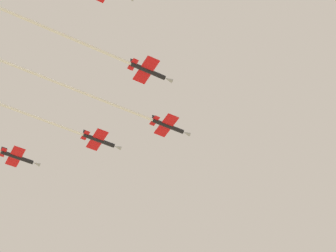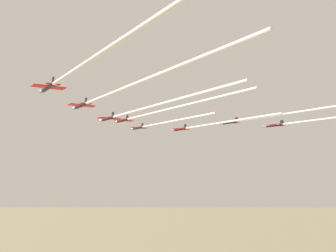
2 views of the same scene
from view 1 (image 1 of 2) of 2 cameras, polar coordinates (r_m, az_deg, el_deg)
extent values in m
cylinder|color=black|center=(167.56, 0.00, 0.00)|extent=(10.15, 2.88, 1.23)
cone|color=#9EA3AD|center=(169.72, 1.83, -0.72)|extent=(2.40, 1.53, 1.17)
cube|color=red|center=(167.34, -0.17, 0.05)|extent=(5.02, 9.43, 0.20)
cube|color=red|center=(166.14, -1.34, 0.53)|extent=(2.18, 4.02, 0.20)
cube|color=black|center=(166.90, -1.30, 0.75)|extent=(1.80, 0.47, 2.02)
cylinder|color=white|center=(159.57, -10.57, 4.13)|extent=(55.84, 10.18, 0.86)
cylinder|color=black|center=(174.53, -6.85, -1.41)|extent=(10.15, 2.88, 1.23)
cone|color=#9EA3AD|center=(176.08, -5.02, -2.09)|extent=(2.40, 1.53, 1.17)
cube|color=red|center=(174.36, -7.02, -1.36)|extent=(5.02, 9.43, 0.20)
cube|color=red|center=(173.54, -8.18, -0.91)|extent=(2.18, 4.02, 0.20)
cube|color=black|center=(174.27, -8.11, -0.69)|extent=(1.80, 0.47, 2.02)
cylinder|color=black|center=(152.76, -1.99, 5.47)|extent=(10.15, 2.88, 1.23)
cone|color=#9EA3AD|center=(154.53, 0.04, 4.62)|extent=(2.40, 1.53, 1.17)
cube|color=red|center=(152.57, -2.18, 5.54)|extent=(5.02, 9.43, 0.20)
cube|color=red|center=(151.63, -3.48, 6.09)|extent=(2.18, 4.02, 0.20)
cube|color=black|center=(152.45, -3.44, 6.31)|extent=(1.80, 0.47, 2.02)
cylinder|color=white|center=(147.27, -14.37, 10.42)|extent=(59.14, 10.73, 0.86)
cylinder|color=black|center=(180.85, -14.69, -2.99)|extent=(10.15, 2.88, 1.23)
cone|color=#9EA3AD|center=(181.68, -12.87, -3.65)|extent=(2.40, 1.53, 1.17)
cube|color=red|center=(180.75, -14.86, -2.95)|extent=(5.02, 9.43, 0.20)
cube|color=red|center=(180.38, -16.00, -2.52)|extent=(2.18, 4.02, 0.20)
cube|color=black|center=(181.06, -15.91, -2.30)|extent=(1.80, 0.47, 2.02)
camera|label=2|loc=(246.62, -51.91, -3.38)|focal=40.12mm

